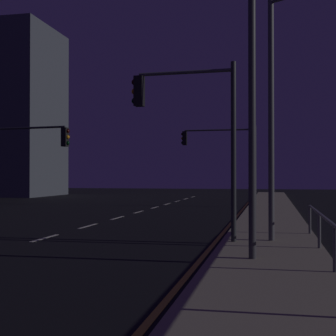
{
  "coord_description": "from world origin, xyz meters",
  "views": [
    {
      "loc": [
        7.52,
        -2.49,
        2.14
      ],
      "look_at": [
        0.37,
        31.54,
        2.64
      ],
      "focal_mm": 52.72,
      "sensor_mm": 36.0,
      "label": 1
    }
  ],
  "objects_px": {
    "street_lamp_corner": "(281,92)",
    "street_lamp_far_end": "(243,54)",
    "traffic_light_mid_left": "(222,148)",
    "traffic_light_far_center": "(29,150)",
    "traffic_light_far_left": "(189,117)"
  },
  "relations": [
    {
      "from": "traffic_light_far_center",
      "to": "traffic_light_far_left",
      "type": "xyz_separation_m",
      "value": [
        9.73,
        -8.38,
        0.5
      ]
    },
    {
      "from": "traffic_light_mid_left",
      "to": "street_lamp_corner",
      "type": "height_order",
      "value": "street_lamp_corner"
    },
    {
      "from": "traffic_light_far_center",
      "to": "traffic_light_far_left",
      "type": "bearing_deg",
      "value": -40.73
    },
    {
      "from": "street_lamp_corner",
      "to": "street_lamp_far_end",
      "type": "height_order",
      "value": "street_lamp_far_end"
    },
    {
      "from": "street_lamp_corner",
      "to": "street_lamp_far_end",
      "type": "xyz_separation_m",
      "value": [
        -0.95,
        -3.43,
        0.38
      ]
    },
    {
      "from": "traffic_light_mid_left",
      "to": "traffic_light_far_center",
      "type": "relative_size",
      "value": 1.1
    },
    {
      "from": "traffic_light_far_center",
      "to": "street_lamp_corner",
      "type": "xyz_separation_m",
      "value": [
        12.53,
        -8.13,
        1.21
      ]
    },
    {
      "from": "traffic_light_far_center",
      "to": "traffic_light_far_left",
      "type": "distance_m",
      "value": 12.85
    },
    {
      "from": "traffic_light_far_center",
      "to": "traffic_light_mid_left",
      "type": "bearing_deg",
      "value": 48.28
    },
    {
      "from": "street_lamp_corner",
      "to": "street_lamp_far_end",
      "type": "distance_m",
      "value": 3.58
    },
    {
      "from": "traffic_light_mid_left",
      "to": "traffic_light_far_center",
      "type": "xyz_separation_m",
      "value": [
        -8.93,
        -10.02,
        -0.51
      ]
    },
    {
      "from": "traffic_light_mid_left",
      "to": "street_lamp_far_end",
      "type": "distance_m",
      "value": 21.76
    },
    {
      "from": "traffic_light_far_left",
      "to": "street_lamp_corner",
      "type": "height_order",
      "value": "street_lamp_corner"
    },
    {
      "from": "traffic_light_far_left",
      "to": "street_lamp_far_end",
      "type": "xyz_separation_m",
      "value": [
        1.84,
        -3.18,
        1.1
      ]
    },
    {
      "from": "traffic_light_mid_left",
      "to": "traffic_light_far_left",
      "type": "height_order",
      "value": "traffic_light_far_left"
    }
  ]
}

